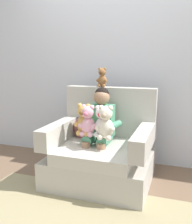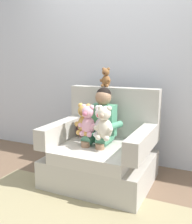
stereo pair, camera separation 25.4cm
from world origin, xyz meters
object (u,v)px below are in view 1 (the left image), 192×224
at_px(plush_white, 102,122).
at_px(throw_pillow, 83,129).
at_px(plush_pink, 88,121).
at_px(plush_brown_on_backrest, 102,78).
at_px(seated_child, 100,123).
at_px(plush_honey, 84,120).
at_px(armchair, 102,152).
at_px(plush_cream, 106,123).

height_order(plush_white, throw_pillow, plush_white).
bearing_deg(plush_pink, plush_brown_on_backrest, 78.19).
height_order(seated_child, throw_pillow, seated_child).
bearing_deg(plush_pink, plush_honey, 146.56).
bearing_deg(armchair, throw_pillow, 156.48).
relative_size(armchair, plush_white, 3.30).
distance_m(plush_white, plush_brown_on_backrest, 0.60).
bearing_deg(plush_honey, throw_pillow, 122.86).
xyz_separation_m(plush_honey, plush_brown_on_backrest, (0.05, 0.43, 0.40)).
xyz_separation_m(plush_pink, plush_honey, (-0.05, 0.02, 0.00)).
relative_size(armchair, plush_brown_on_backrest, 4.71).
height_order(armchair, plush_cream, armchair).
bearing_deg(seated_child, plush_brown_on_backrest, 109.37).
distance_m(armchair, plush_honey, 0.41).
xyz_separation_m(armchair, plush_cream, (0.10, -0.19, 0.37)).
relative_size(plush_white, plush_brown_on_backrest, 1.43).
relative_size(plush_honey, plush_brown_on_backrest, 1.48).
height_order(plush_pink, plush_honey, plush_honey).
xyz_separation_m(plush_white, throw_pillow, (-0.29, 0.23, -0.15)).
height_order(plush_white, plush_brown_on_backrest, plush_brown_on_backrest).
bearing_deg(plush_white, seated_child, 120.29).
xyz_separation_m(armchair, plush_white, (0.03, -0.11, 0.36)).
distance_m(plush_brown_on_backrest, throw_pillow, 0.62).
distance_m(seated_child, throw_pillow, 0.27).
xyz_separation_m(armchair, plush_pink, (-0.10, -0.14, 0.36)).
relative_size(plush_pink, plush_brown_on_backrest, 1.45).
distance_m(plush_white, throw_pillow, 0.40).
bearing_deg(plush_brown_on_backrest, plush_white, -63.67).
relative_size(plush_pink, plush_cream, 0.96).
bearing_deg(plush_honey, plush_brown_on_backrest, 91.31).
bearing_deg(armchair, plush_white, -72.99).
bearing_deg(plush_white, plush_honey, -174.48).
xyz_separation_m(armchair, plush_brown_on_backrest, (-0.10, 0.31, 0.77)).
height_order(armchair, throw_pillow, armchair).
xyz_separation_m(plush_pink, plush_white, (0.14, 0.03, -0.00)).
bearing_deg(plush_brown_on_backrest, plush_pink, -81.83).
height_order(plush_white, plush_honey, plush_honey).
relative_size(armchair, plush_pink, 3.24).
relative_size(plush_white, plush_honey, 0.96).
xyz_separation_m(seated_child, plush_brown_on_backrest, (-0.07, 0.29, 0.45)).
bearing_deg(plush_pink, armchair, 41.87).
height_order(armchair, plush_pink, armchair).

